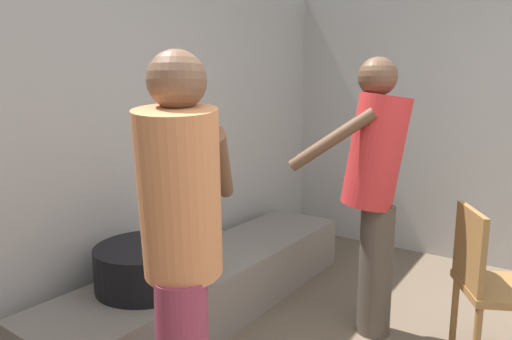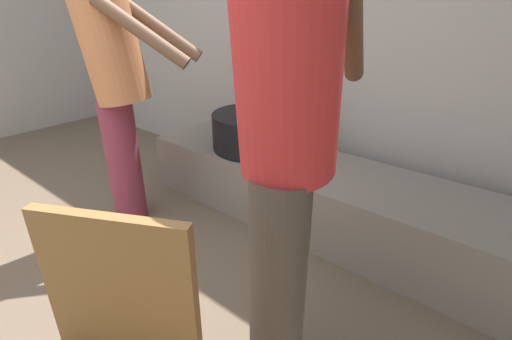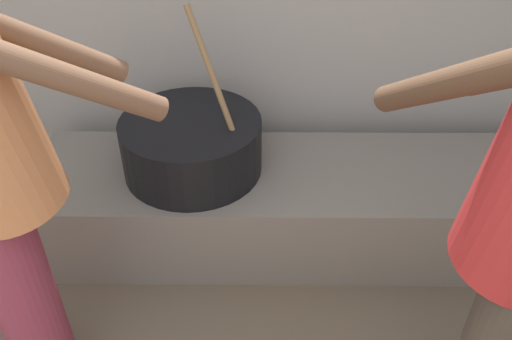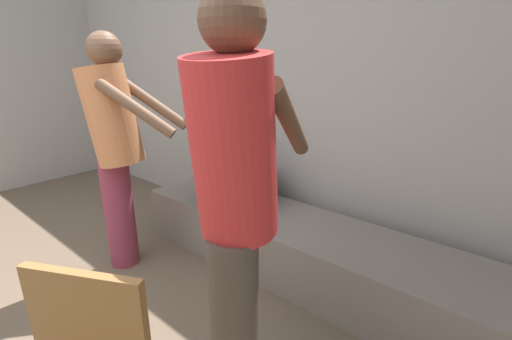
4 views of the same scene
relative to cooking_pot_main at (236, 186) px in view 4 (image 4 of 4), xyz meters
name	(u,v)px [view 4 (image 4 of 4)]	position (x,y,z in m)	size (l,w,h in m)	color
block_enclosure_rear	(260,85)	(-0.18, 0.51, 0.72)	(5.79, 0.20, 2.46)	#ADA8A0
hearth_ledge	(295,247)	(0.57, -0.01, -0.31)	(2.51, 0.60, 0.39)	slate
cooking_pot_main	(236,186)	(0.00, 0.00, 0.00)	(0.58, 0.58, 0.69)	black
cook_in_orange_shirt	(115,141)	(-0.44, -0.70, 0.41)	(0.73, 0.64, 1.60)	#8C3347
cook_in_red_shirt	(235,196)	(0.90, -0.96, 0.45)	(0.53, 0.75, 1.66)	#4C4238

